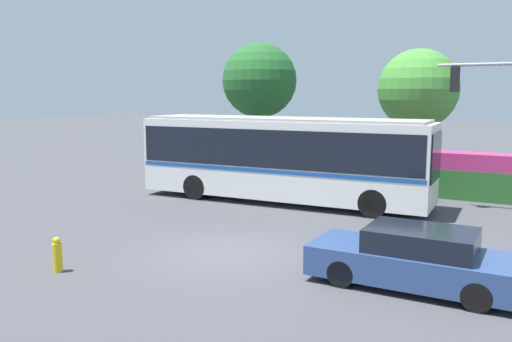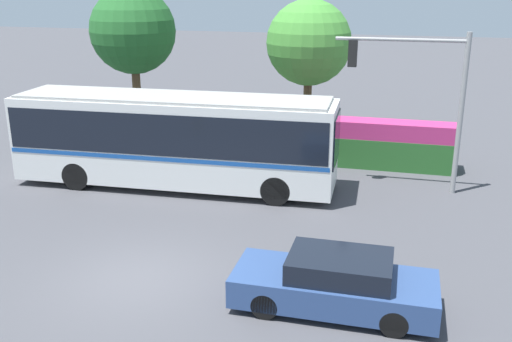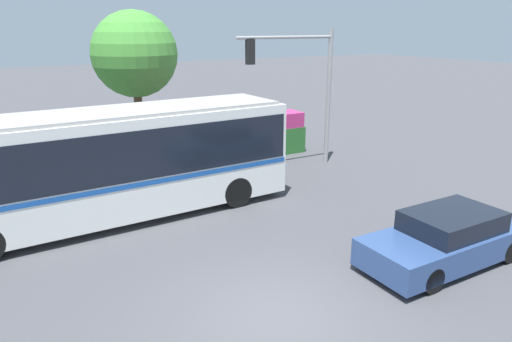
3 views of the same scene
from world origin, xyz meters
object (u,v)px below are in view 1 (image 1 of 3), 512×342
city_bus (282,154)px  street_tree_centre (418,90)px  street_tree_left (260,81)px  fire_hydrant (57,255)px  sedan_foreground (416,259)px

city_bus → street_tree_centre: bearing=64.0°
street_tree_left → fire_hydrant: size_ratio=7.97×
city_bus → sedan_foreground: 9.63m
street_tree_centre → sedan_foreground: bearing=-77.6°
street_tree_centre → city_bus: bearing=-113.5°
fire_hydrant → sedan_foreground: bearing=22.0°
street_tree_left → fire_hydrant: street_tree_left is taller
sedan_foreground → street_tree_left: size_ratio=0.67×
city_bus → sedan_foreground: size_ratio=2.53×
street_tree_centre → fire_hydrant: bearing=-104.1°
city_bus → street_tree_left: size_ratio=1.68×
sedan_foreground → fire_hydrant: size_ratio=5.30×
sedan_foreground → street_tree_left: street_tree_left is taller
street_tree_centre → fire_hydrant: (-4.48, -17.82, -3.99)m
sedan_foreground → street_tree_centre: street_tree_centre is taller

